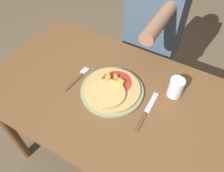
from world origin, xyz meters
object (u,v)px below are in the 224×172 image
Objects in this scene: fork at (79,77)px; drinking_glass at (176,88)px; dining_table at (117,110)px; pizza at (111,89)px; person_diner at (154,26)px; knife at (147,111)px; plate at (112,91)px.

fork is 1.87× the size of drinking_glass.
pizza is (-0.04, 0.01, 0.14)m from dining_table.
knife is at bearing -70.41° from person_diner.
plate is 1.12× the size of pizza.
drinking_glass reaches higher than plate.
knife is (0.15, -0.01, 0.12)m from dining_table.
drinking_glass is (0.25, 0.13, 0.04)m from plate.
person_diner reaches higher than knife.
dining_table is 0.13m from plate.
person_diner is (-0.03, 0.59, -0.03)m from pizza.
fork is (-0.22, 0.01, 0.12)m from dining_table.
plate is 1.66× the size of fork.
dining_table is 4.88× the size of pizza.
fork is at bearing -104.77° from person_diner.
pizza is at bearing -152.40° from drinking_glass.
fork is 0.61m from person_diner.
person_diner is at bearing 96.36° from dining_table.
drinking_glass is 0.07× the size of person_diner.
dining_table is 13.52× the size of drinking_glass.
person_diner is (0.16, 0.59, -0.01)m from fork.
dining_table is 5.77× the size of knife.
pizza reaches higher than plate.
person_diner reaches higher than plate.
person_diner is at bearing 92.90° from pizza.
fork reaches higher than dining_table.
pizza reaches higher than knife.
knife is (0.19, -0.02, -0.00)m from plate.
pizza is 0.19m from fork.
plate reaches higher than dining_table.
drinking_glass is at bearing 16.92° from fork.
fork is at bearing 177.29° from knife.
fork is 0.14× the size of person_diner.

